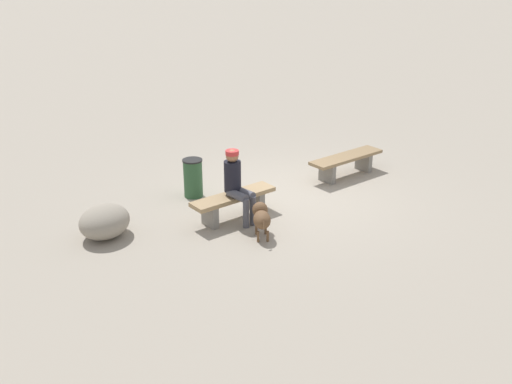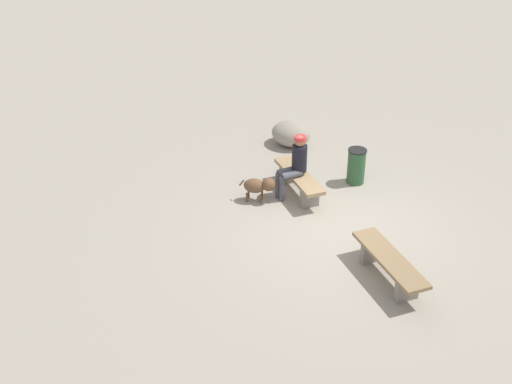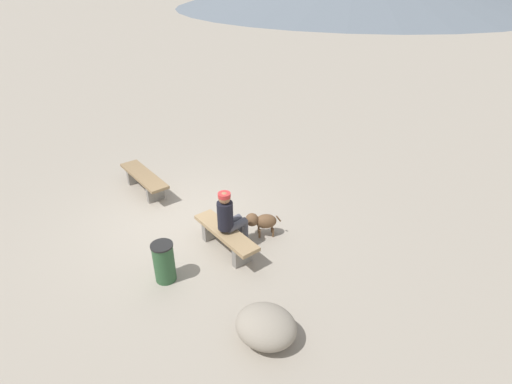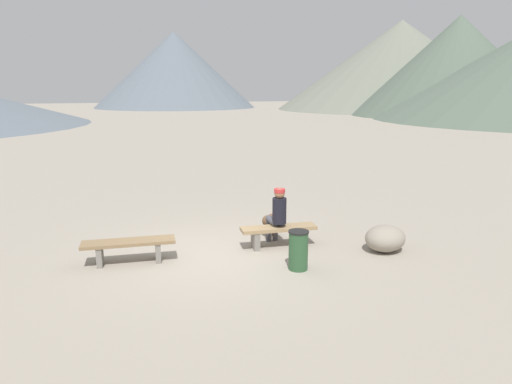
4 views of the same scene
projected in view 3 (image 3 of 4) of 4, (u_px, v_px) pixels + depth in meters
ground at (181, 223)px, 8.85m from camera, size 210.00×210.00×0.06m
bench_left at (144, 179)px, 9.82m from camera, size 1.84×0.59×0.46m
bench_right at (226, 236)px, 7.80m from camera, size 1.68×0.53×0.47m
seated_person at (229, 216)px, 7.64m from camera, size 0.33×0.64×1.32m
dog at (261, 221)px, 8.22m from camera, size 0.56×0.63×0.53m
trash_bin at (164, 262)px, 7.06m from camera, size 0.39×0.39×0.77m
boulder at (266, 326)px, 5.96m from camera, size 1.17×1.10×0.56m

